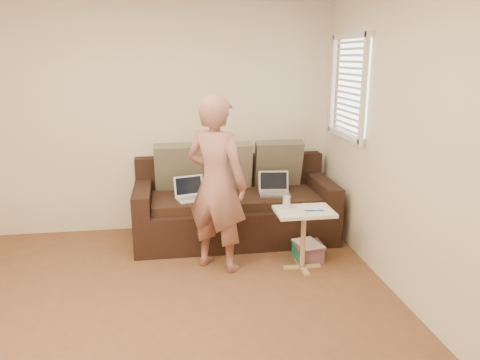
{
  "coord_description": "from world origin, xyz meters",
  "views": [
    {
      "loc": [
        0.11,
        -3.07,
        2.0
      ],
      "look_at": [
        0.8,
        1.4,
        0.78
      ],
      "focal_mm": 34.26,
      "sensor_mm": 36.0,
      "label": 1
    }
  ],
  "objects": [
    {
      "name": "person",
      "position": [
        0.52,
        1.05,
        0.85
      ],
      "size": [
        0.75,
        0.7,
        1.69
      ],
      "primitive_type": "imported",
      "rotation": [
        0.0,
        0.0,
        2.52
      ],
      "color": "#945054",
      "rests_on": "ground"
    },
    {
      "name": "pillow_right",
      "position": [
        1.35,
        2.02,
        0.79
      ],
      "size": [
        0.55,
        0.28,
        0.57
      ],
      "primitive_type": null,
      "rotation": [
        0.26,
        0.0,
        0.0
      ],
      "color": "brown",
      "rests_on": "sofa"
    },
    {
      "name": "laptop_white",
      "position": [
        0.32,
        1.64,
        0.52
      ],
      "size": [
        0.38,
        0.31,
        0.24
      ],
      "primitive_type": null,
      "rotation": [
        0.0,
        0.0,
        0.27
      ],
      "color": "white",
      "rests_on": "sofa"
    },
    {
      "name": "laptop_silver",
      "position": [
        1.23,
        1.67,
        0.52
      ],
      "size": [
        0.37,
        0.28,
        0.23
      ],
      "primitive_type": null,
      "rotation": [
        0.0,
        0.0,
        -0.13
      ],
      "color": "#B7BABC",
      "rests_on": "sofa"
    },
    {
      "name": "sofa",
      "position": [
        0.8,
        1.77,
        0.42
      ],
      "size": [
        2.2,
        0.95,
        0.85
      ],
      "primitive_type": null,
      "color": "black",
      "rests_on": "ground"
    },
    {
      "name": "drinking_glass",
      "position": [
        1.18,
        0.97,
        0.66
      ],
      "size": [
        0.07,
        0.07,
        0.12
      ],
      "primitive_type": null,
      "color": "silver",
      "rests_on": "side_table"
    },
    {
      "name": "wall_right",
      "position": [
        2.0,
        0.0,
        1.3
      ],
      "size": [
        0.0,
        4.5,
        4.5
      ],
      "primitive_type": "plane",
      "rotation": [
        1.57,
        0.0,
        -1.57
      ],
      "color": "beige",
      "rests_on": "ground"
    },
    {
      "name": "pillow_left",
      "position": [
        0.2,
        2.02,
        0.79
      ],
      "size": [
        0.55,
        0.29,
        0.57
      ],
      "primitive_type": null,
      "rotation": [
        0.28,
        0.0,
        0.0
      ],
      "color": "brown",
      "rests_on": "sofa"
    },
    {
      "name": "paper_on_table",
      "position": [
        1.46,
        0.92,
        0.6
      ],
      "size": [
        0.25,
        0.33,
        0.0
      ],
      "primitive_type": null,
      "rotation": [
        0.0,
        0.0,
        -0.14
      ],
      "color": "white",
      "rests_on": "side_table"
    },
    {
      "name": "floor",
      "position": [
        0.0,
        0.0,
        0.0
      ],
      "size": [
        4.5,
        4.5,
        0.0
      ],
      "primitive_type": "plane",
      "color": "brown",
      "rests_on": "ground"
    },
    {
      "name": "pillow_mid",
      "position": [
        0.75,
        1.99,
        0.79
      ],
      "size": [
        0.55,
        0.27,
        0.57
      ],
      "primitive_type": null,
      "rotation": [
        0.24,
        0.0,
        0.0
      ],
      "color": "#675E49",
      "rests_on": "sofa"
    },
    {
      "name": "striped_box",
      "position": [
        1.45,
        1.07,
        0.09
      ],
      "size": [
        0.29,
        0.29,
        0.18
      ],
      "primitive_type": null,
      "color": "#C01C54",
      "rests_on": "ground"
    },
    {
      "name": "wall_back",
      "position": [
        0.0,
        2.25,
        1.3
      ],
      "size": [
        4.0,
        0.0,
        4.0
      ],
      "primitive_type": "plane",
      "rotation": [
        1.57,
        0.0,
        0.0
      ],
      "color": "beige",
      "rests_on": "ground"
    },
    {
      "name": "scissors",
      "position": [
        1.42,
        0.84,
        0.61
      ],
      "size": [
        0.18,
        0.11,
        0.02
      ],
      "primitive_type": null,
      "rotation": [
        0.0,
        0.0,
        -0.04
      ],
      "color": "silver",
      "rests_on": "side_table"
    },
    {
      "name": "window_blinds",
      "position": [
        1.95,
        1.5,
        1.7
      ],
      "size": [
        0.12,
        0.88,
        1.08
      ],
      "primitive_type": null,
      "color": "white",
      "rests_on": "wall_right"
    },
    {
      "name": "side_table",
      "position": [
        1.34,
        0.9,
        0.3
      ],
      "size": [
        0.54,
        0.38,
        0.6
      ],
      "primitive_type": null,
      "color": "silver",
      "rests_on": "ground"
    }
  ]
}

